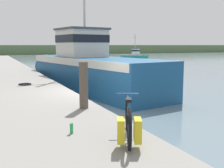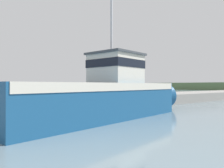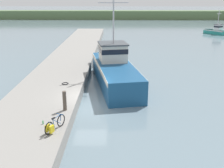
{
  "view_description": "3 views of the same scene",
  "coord_description": "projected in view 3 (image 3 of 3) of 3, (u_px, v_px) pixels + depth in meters",
  "views": [
    {
      "loc": [
        -3.64,
        -9.92,
        2.65
      ],
      "look_at": [
        0.34,
        -0.8,
        1.27
      ],
      "focal_mm": 45.0,
      "sensor_mm": 36.0,
      "label": 1
    },
    {
      "loc": [
        11.45,
        -1.24,
        1.84
      ],
      "look_at": [
        0.53,
        7.33,
        1.89
      ],
      "focal_mm": 35.0,
      "sensor_mm": 36.0,
      "label": 2
    },
    {
      "loc": [
        1.98,
        -19.28,
        8.13
      ],
      "look_at": [
        1.64,
        0.98,
        1.51
      ],
      "focal_mm": 45.0,
      "sensor_mm": 36.0,
      "label": 3
    }
  ],
  "objects": [
    {
      "name": "mooring_post",
      "position": [
        65.0,
        101.0,
        17.87
      ],
      "size": [
        0.24,
        0.24,
        1.28
      ],
      "primitive_type": "cylinder",
      "color": "#51473D",
      "rests_on": "dock_pier"
    },
    {
      "name": "dock_pier",
      "position": [
        43.0,
        101.0,
        20.79
      ],
      "size": [
        5.36,
        80.0,
        0.93
      ],
      "primitive_type": "cube",
      "color": "gray",
      "rests_on": "ground_plane"
    },
    {
      "name": "ground_plane",
      "position": [
        90.0,
        107.0,
        20.88
      ],
      "size": [
        320.0,
        320.0,
        0.0
      ],
      "primitive_type": "plane",
      "color": "slate"
    },
    {
      "name": "water_bottle_on_curb",
      "position": [
        43.0,
        122.0,
        16.12
      ],
      "size": [
        0.07,
        0.07,
        0.21
      ],
      "primitive_type": "cylinder",
      "color": "green",
      "rests_on": "dock_pier"
    },
    {
      "name": "hose_coil",
      "position": [
        65.0,
        83.0,
        23.25
      ],
      "size": [
        0.56,
        0.56,
        0.06
      ],
      "primitive_type": "torus",
      "color": "black",
      "rests_on": "dock_pier"
    },
    {
      "name": "far_shoreline",
      "position": [
        205.0,
        15.0,
        89.22
      ],
      "size": [
        180.0,
        5.0,
        2.65
      ],
      "primitive_type": "cube",
      "color": "#567047",
      "rests_on": "ground_plane"
    },
    {
      "name": "fishing_boat_main",
      "position": [
        114.0,
        69.0,
        26.17
      ],
      "size": [
        4.95,
        13.16,
        8.51
      ],
      "rotation": [
        0.0,
        0.0,
        0.18
      ],
      "color": "navy",
      "rests_on": "ground_plane"
    },
    {
      "name": "boat_green_anchored",
      "position": [
        217.0,
        31.0,
        57.12
      ],
      "size": [
        4.32,
        4.94,
        4.8
      ],
      "rotation": [
        0.0,
        0.0,
        -2.46
      ],
      "color": "teal",
      "rests_on": "ground_plane"
    },
    {
      "name": "bicycle_touring",
      "position": [
        53.0,
        125.0,
        15.19
      ],
      "size": [
        0.86,
        1.66,
        0.78
      ],
      "rotation": [
        0.0,
        0.0,
        -0.43
      ],
      "color": "black",
      "rests_on": "dock_pier"
    }
  ]
}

